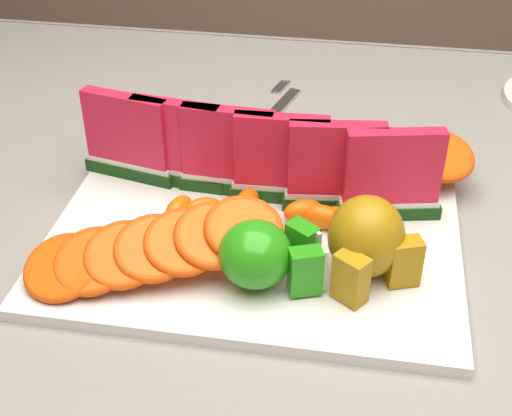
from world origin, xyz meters
The scene contains 10 objects.
table centered at (0.00, 0.00, 0.65)m, with size 1.40×0.90×0.75m.
tablecloth centered at (0.00, 0.00, 0.72)m, with size 1.53×1.03×0.20m.
platter centered at (-0.08, -0.01, 0.76)m, with size 0.40×0.30×0.01m.
apple_cluster centered at (-0.06, -0.09, 0.80)m, with size 0.10×0.08×0.06m.
pear_cluster centered at (0.03, -0.06, 0.81)m, with size 0.09×0.10×0.08m.
fork centered at (-0.10, 0.25, 0.76)m, with size 0.06×0.19×0.00m.
watermelon_row centered at (-0.09, 0.05, 0.82)m, with size 0.39×0.07×0.10m.
orange_fan_front centered at (-0.16, -0.09, 0.80)m, with size 0.25×0.14×0.06m.
orange_fan_back centered at (-0.05, 0.11, 0.79)m, with size 0.38×0.11×0.05m.
tangerine_segments centered at (-0.07, 0.00, 0.78)m, with size 0.21×0.08×0.03m.
Camera 1 is at (0.01, -0.57, 1.20)m, focal length 50.00 mm.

